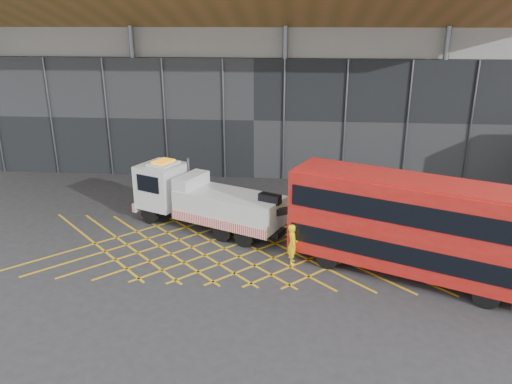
{
  "coord_description": "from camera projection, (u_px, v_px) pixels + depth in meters",
  "views": [
    {
      "loc": [
        4.99,
        -21.46,
        10.48
      ],
      "look_at": [
        3.0,
        1.5,
        2.4
      ],
      "focal_mm": 35.0,
      "sensor_mm": 36.0,
      "label": 1
    }
  ],
  "objects": [
    {
      "name": "ground_plane",
      "position": [
        191.0,
        247.0,
        24.05
      ],
      "size": [
        120.0,
        120.0,
        0.0
      ],
      "primitive_type": "plane",
      "color": "#2A2A2C"
    },
    {
      "name": "road_markings",
      "position": [
        224.0,
        248.0,
        23.92
      ],
      "size": [
        19.96,
        7.16,
        0.01
      ],
      "color": "gold",
      "rests_on": "ground_plane"
    },
    {
      "name": "construction_building",
      "position": [
        261.0,
        38.0,
        38.22
      ],
      "size": [
        55.0,
        23.97,
        18.0
      ],
      "color": "gray",
      "rests_on": "ground_plane"
    },
    {
      "name": "recovery_truck",
      "position": [
        203.0,
        200.0,
        25.84
      ],
      "size": [
        9.35,
        5.51,
        3.38
      ],
      "rotation": [
        0.0,
        0.0,
        -0.42
      ],
      "color": "black",
      "rests_on": "ground_plane"
    },
    {
      "name": "bus_towed",
      "position": [
        415.0,
        224.0,
        20.61
      ],
      "size": [
        10.64,
        6.61,
        4.32
      ],
      "rotation": [
        0.0,
        0.0,
        -0.43
      ],
      "color": "#AD140F",
      "rests_on": "ground_plane"
    },
    {
      "name": "worker",
      "position": [
        292.0,
        244.0,
        22.23
      ],
      "size": [
        0.52,
        0.72,
        1.87
      ],
      "primitive_type": "imported",
      "rotation": [
        0.0,
        0.0,
        1.67
      ],
      "color": "yellow",
      "rests_on": "ground_plane"
    }
  ]
}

